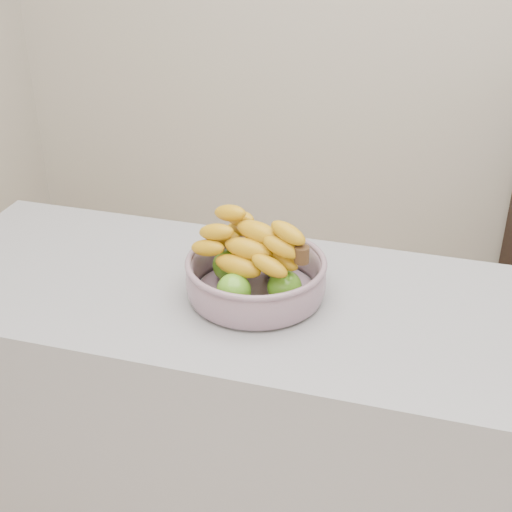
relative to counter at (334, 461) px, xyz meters
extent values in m
cube|color=#95969C|center=(0.00, 0.00, 0.00)|extent=(2.00, 0.60, 0.90)
cylinder|color=#8998A4|center=(-0.20, 0.00, 0.46)|extent=(0.27, 0.27, 0.01)
torus|color=#8998A4|center=(-0.20, 0.00, 0.53)|extent=(0.31, 0.31, 0.01)
sphere|color=#42971A|center=(-0.23, -0.07, 0.50)|extent=(0.08, 0.08, 0.08)
sphere|color=#42971A|center=(-0.13, -0.03, 0.50)|extent=(0.08, 0.08, 0.08)
sphere|color=#42971A|center=(-0.17, 0.07, 0.50)|extent=(0.08, 0.08, 0.08)
sphere|color=#42971A|center=(-0.27, 0.03, 0.50)|extent=(0.08, 0.08, 0.08)
ellipsoid|color=gold|center=(-0.23, -0.04, 0.54)|extent=(0.20, 0.09, 0.05)
ellipsoid|color=gold|center=(-0.21, 0.00, 0.54)|extent=(0.20, 0.11, 0.05)
ellipsoid|color=gold|center=(-0.19, 0.05, 0.54)|extent=(0.19, 0.13, 0.05)
ellipsoid|color=gold|center=(-0.21, -0.02, 0.58)|extent=(0.20, 0.08, 0.05)
ellipsoid|color=gold|center=(-0.19, 0.02, 0.58)|extent=(0.19, 0.14, 0.05)
ellipsoid|color=gold|center=(-0.20, 0.00, 0.61)|extent=(0.20, 0.11, 0.05)
cylinder|color=#3C2613|center=(-0.09, -0.04, 0.59)|extent=(0.03, 0.03, 0.04)
camera|label=1|loc=(0.17, -1.30, 1.30)|focal=50.00mm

